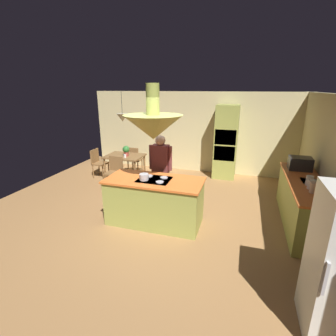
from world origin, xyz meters
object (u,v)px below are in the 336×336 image
oven_tower (226,142)px  canister_tea (310,181)px  potted_plant_on_table (126,150)px  dining_table (125,159)px  person_at_island (161,167)px  canister_flour (314,188)px  cooking_pot_on_cooktop (144,177)px  chair_by_back_wall (134,158)px  microwave_on_counter (300,163)px  kitchen_island (155,201)px  chair_facing_island (115,170)px  canister_sugar (312,184)px  chair_at_corner (98,161)px  cup_on_table (125,156)px

oven_tower → canister_tea: bearing=-57.1°
potted_plant_on_table → dining_table: bearing=153.3°
person_at_island → canister_flour: person_at_island is taller
dining_table → cooking_pot_on_cooktop: 2.73m
chair_by_back_wall → microwave_on_counter: bearing=165.2°
kitchen_island → potted_plant_on_table: (-1.62, 2.06, 0.46)m
kitchen_island → chair_facing_island: kitchen_island is taller
potted_plant_on_table → person_at_island: bearing=-41.6°
canister_sugar → cooking_pot_on_cooktop: size_ratio=0.93×
kitchen_island → microwave_on_counter: size_ratio=4.19×
person_at_island → chair_facing_island: (-1.59, 0.75, -0.46)m
canister_sugar → canister_tea: size_ratio=0.93×
chair_at_corner → canister_tea: size_ratio=4.82×
chair_facing_island → canister_sugar: size_ratio=5.21×
oven_tower → chair_by_back_wall: size_ratio=2.52×
canister_tea → microwave_on_counter: microwave_on_counter is taller
dining_table → cooking_pot_on_cooktop: bearing=-55.4°
chair_facing_island → cup_on_table: bearing=74.4°
kitchen_island → chair_facing_island: bearing=139.2°
dining_table → oven_tower: bearing=22.2°
kitchen_island → canister_sugar: bearing=7.4°
oven_tower → chair_by_back_wall: (-2.80, -0.51, -0.59)m
potted_plant_on_table → microwave_on_counter: microwave_on_counter is taller
potted_plant_on_table → canister_sugar: 4.77m
person_at_island → chair_at_corner: 2.90m
canister_sugar → chair_by_back_wall: bearing=152.5°
chair_by_back_wall → cup_on_table: chair_by_back_wall is taller
person_at_island → microwave_on_counter: size_ratio=3.66×
kitchen_island → microwave_on_counter: bearing=28.4°
oven_tower → chair_by_back_wall: bearing=-169.7°
chair_at_corner → cooking_pot_on_cooktop: 3.36m
oven_tower → chair_facing_island: bearing=-147.6°
oven_tower → cooking_pot_on_cooktop: 3.60m
person_at_island → canister_tea: (2.95, -0.17, 0.06)m
oven_tower → canister_flour: 3.52m
canister_sugar → microwave_on_counter: bearing=90.0°
oven_tower → dining_table: (-2.80, -1.14, -0.44)m
chair_facing_island → chair_at_corner: 1.11m
person_at_island → chair_by_back_wall: bearing=128.3°
dining_table → potted_plant_on_table: potted_plant_on_table is taller
canister_tea → canister_sugar: bearing=-90.0°
kitchen_island → chair_by_back_wall: bearing=121.9°
person_at_island → canister_tea: size_ratio=9.33×
chair_by_back_wall → kitchen_island: bearing=121.9°
cup_on_table → microwave_on_counter: bearing=-4.7°
chair_by_back_wall → potted_plant_on_table: bearing=96.7°
chair_facing_island → cup_on_table: size_ratio=9.67×
canister_flour → canister_tea: canister_flour is taller
chair_at_corner → canister_flour: size_ratio=4.72×
dining_table → chair_at_corner: (-0.92, 0.00, -0.15)m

